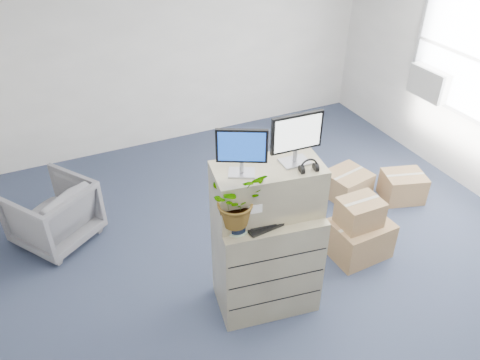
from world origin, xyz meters
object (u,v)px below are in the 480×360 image
object	(u,v)px
water_bottle	(275,197)
potted_plant	(237,205)
monitor_left	(242,150)
keyboard	(271,220)
filing_cabinet_lower	(267,260)
office_chair	(52,211)
monitor_right	(297,136)

from	to	relation	value
water_bottle	potted_plant	world-z (taller)	potted_plant
monitor_left	keyboard	xyz separation A→B (m)	(0.21, -0.15, -0.69)
monitor_left	filing_cabinet_lower	bearing A→B (deg)	15.34
water_bottle	office_chair	xyz separation A→B (m)	(-1.87, 1.78, -0.81)
keyboard	monitor_left	bearing A→B (deg)	138.69
filing_cabinet_lower	water_bottle	bearing A→B (deg)	43.83
filing_cabinet_lower	monitor_right	size ratio (longest dim) A/B	2.38
monitor_right	water_bottle	xyz separation A→B (m)	(-0.15, 0.05, -0.60)
water_bottle	potted_plant	distance (m)	0.48
monitor_right	office_chair	size ratio (longest dim) A/B	0.56
filing_cabinet_lower	monitor_right	world-z (taller)	monitor_right
water_bottle	office_chair	bearing A→B (deg)	136.41
monitor_left	keyboard	bearing A→B (deg)	-7.76
monitor_left	monitor_right	xyz separation A→B (m)	(0.48, -0.03, 0.03)
monitor_left	potted_plant	size ratio (longest dim) A/B	0.73
water_bottle	keyboard	bearing A→B (deg)	-126.26
keyboard	office_chair	distance (m)	2.71
monitor_right	water_bottle	size ratio (longest dim) A/B	1.89
monitor_left	office_chair	size ratio (longest dim) A/B	0.50
office_chair	keyboard	bearing A→B (deg)	96.91
office_chair	filing_cabinet_lower	bearing A→B (deg)	98.85
keyboard	potted_plant	size ratio (longest dim) A/B	0.89
keyboard	office_chair	bearing A→B (deg)	125.23
keyboard	potted_plant	distance (m)	0.41
filing_cabinet_lower	monitor_left	bearing A→B (deg)	177.10
filing_cabinet_lower	water_bottle	size ratio (longest dim) A/B	4.49
keyboard	office_chair	world-z (taller)	keyboard
monitor_left	office_chair	xyz separation A→B (m)	(-1.54, 1.80, -1.39)
filing_cabinet_lower	monitor_right	xyz separation A→B (m)	(0.24, 0.01, 1.28)
monitor_left	potted_plant	xyz separation A→B (m)	(-0.10, -0.12, -0.43)
monitor_left	potted_plant	distance (m)	0.46
office_chair	monitor_left	bearing A→B (deg)	95.46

